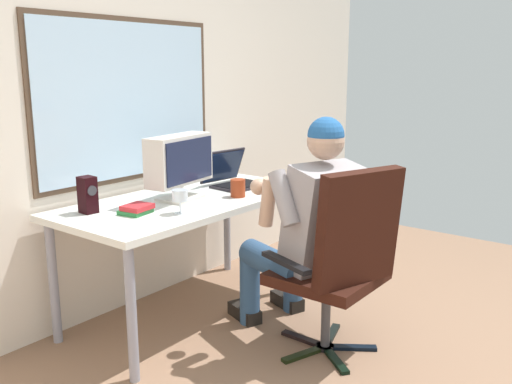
% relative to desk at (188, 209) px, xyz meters
% --- Properties ---
extents(wall_rear, '(5.56, 0.08, 2.51)m').
position_rel_desk_xyz_m(wall_rear, '(-0.11, 0.45, 0.59)').
color(wall_rear, beige).
rests_on(wall_rear, ground).
extents(desk, '(1.58, 0.78, 0.73)m').
position_rel_desk_xyz_m(desk, '(0.00, 0.00, 0.00)').
color(desk, gray).
rests_on(desk, ground).
extents(office_chair, '(0.68, 0.63, 1.02)m').
position_rel_desk_xyz_m(office_chair, '(0.08, -1.00, -0.10)').
color(office_chair, black).
rests_on(office_chair, ground).
extents(person_seated, '(0.68, 0.89, 1.26)m').
position_rel_desk_xyz_m(person_seated, '(0.16, -0.74, -0.02)').
color(person_seated, '#2D4E76').
rests_on(person_seated, ground).
extents(crt_monitor, '(0.48, 0.23, 0.38)m').
position_rel_desk_xyz_m(crt_monitor, '(-0.05, 0.01, 0.30)').
color(crt_monitor, beige).
rests_on(crt_monitor, desk).
extents(laptop, '(0.36, 0.36, 0.23)m').
position_rel_desk_xyz_m(laptop, '(0.44, 0.03, 0.13)').
color(laptop, black).
rests_on(laptop, desk).
extents(wine_glass, '(0.08, 0.08, 0.13)m').
position_rel_desk_xyz_m(wine_glass, '(-0.28, -0.22, 0.16)').
color(wine_glass, silver).
rests_on(wine_glass, desk).
extents(desk_speaker, '(0.08, 0.10, 0.20)m').
position_rel_desk_xyz_m(desk_speaker, '(-0.57, 0.18, 0.17)').
color(desk_speaker, black).
rests_on(desk_speaker, desk).
extents(book_stack, '(0.17, 0.16, 0.05)m').
position_rel_desk_xyz_m(book_stack, '(-0.43, -0.04, 0.09)').
color(book_stack, '#267539').
rests_on(book_stack, desk).
extents(coffee_mug, '(0.09, 0.09, 0.11)m').
position_rel_desk_xyz_m(coffee_mug, '(0.21, -0.21, 0.12)').
color(coffee_mug, maroon).
rests_on(coffee_mug, desk).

